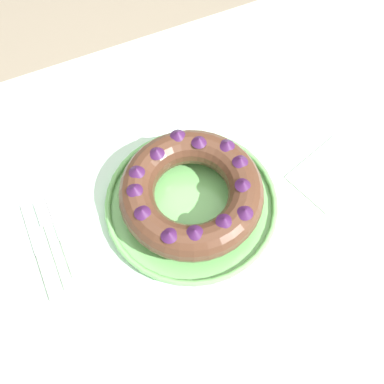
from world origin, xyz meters
TOP-DOWN VIEW (x-y plane):
  - ground_plane at (0.00, 0.00)m, footprint 8.00×8.00m
  - dining_table at (0.00, 0.00)m, footprint 1.53×1.03m
  - serving_dish at (0.00, 0.02)m, footprint 0.35×0.35m
  - bundt_cake at (0.00, 0.02)m, footprint 0.29×0.29m
  - fork at (-0.28, 0.07)m, footprint 0.02×0.20m
  - serving_knife at (-0.31, 0.04)m, footprint 0.02×0.22m
  - cake_knife at (-0.26, 0.05)m, footprint 0.02×0.19m
  - napkin at (0.31, -0.04)m, footprint 0.20×0.16m

SIDE VIEW (x-z plane):
  - ground_plane at x=0.00m, z-range 0.00..0.00m
  - dining_table at x=0.00m, z-range 0.30..1.07m
  - napkin at x=0.31m, z-range 0.77..0.77m
  - serving_knife at x=-0.31m, z-range 0.77..0.78m
  - cake_knife at x=-0.26m, z-range 0.77..0.78m
  - fork at x=-0.28m, z-range 0.77..0.77m
  - serving_dish at x=0.00m, z-range 0.77..0.79m
  - bundt_cake at x=0.00m, z-range 0.79..0.87m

